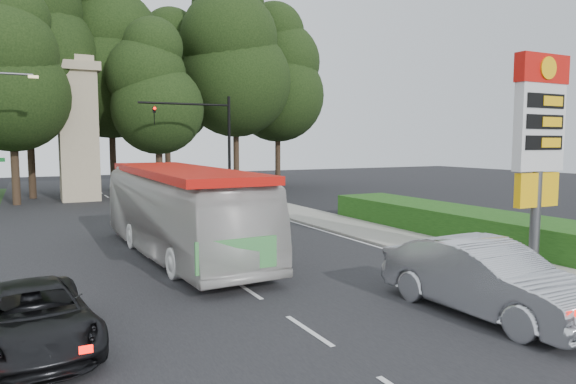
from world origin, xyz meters
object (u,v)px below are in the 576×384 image
sedan_silver (486,278)px  suv_charcoal (34,317)px  gas_station_pylon (539,132)px  monument (78,128)px  traffic_signal_mast (210,134)px  transit_bus (180,212)px

sedan_silver → suv_charcoal: bearing=161.7°
gas_station_pylon → suv_charcoal: size_ratio=1.50×
gas_station_pylon → monument: monument is taller
traffic_signal_mast → suv_charcoal: (-10.99, -21.81, -4.04)m
transit_bus → suv_charcoal: bearing=-127.9°
monument → sedan_silver: monument is taller
monument → transit_bus: monument is taller
sedan_silver → suv_charcoal: 9.98m
sedan_silver → suv_charcoal: (-9.63, 2.63, -0.25)m
traffic_signal_mast → transit_bus: bearing=-112.5°
transit_bus → sedan_silver: bearing=-66.6°
gas_station_pylon → traffic_signal_mast: 22.29m
monument → sedan_silver: (6.31, -30.44, -4.22)m
suv_charcoal → monument: bearing=77.7°
monument → suv_charcoal: bearing=-96.8°
suv_charcoal → sedan_silver: bearing=-20.7°
gas_station_pylon → traffic_signal_mast: traffic_signal_mast is taller
gas_station_pylon → traffic_signal_mast: (-3.52, 22.00, 0.22)m
monument → sedan_silver: 31.37m
monument → suv_charcoal: 28.36m
gas_station_pylon → traffic_signal_mast: size_ratio=0.95×
monument → gas_station_pylon: bearing=-68.2°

